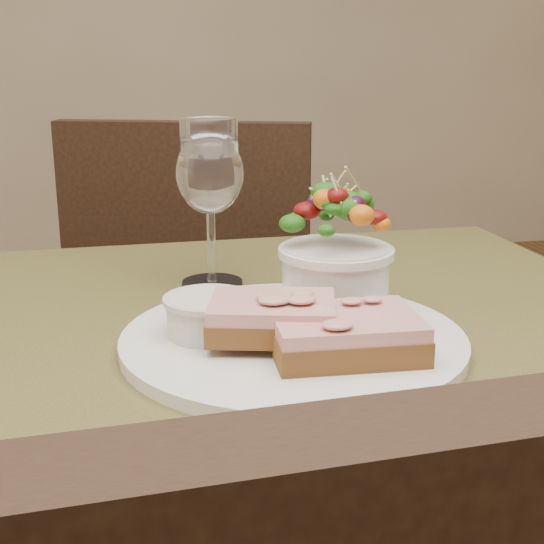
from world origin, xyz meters
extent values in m
cube|color=#40381B|center=(0.00, 0.00, 0.73)|extent=(0.80, 0.80, 0.04)
cylinder|color=black|center=(0.34, 0.34, 0.35)|extent=(0.05, 0.05, 0.71)
cube|color=black|center=(0.04, 0.78, 0.45)|extent=(0.54, 0.54, 0.04)
cube|color=black|center=(-0.03, 0.60, 0.68)|extent=(0.41, 0.18, 0.45)
cube|color=black|center=(0.04, 0.78, 0.23)|extent=(0.46, 0.46, 0.45)
cylinder|color=white|center=(0.00, -0.02, 0.76)|extent=(0.31, 0.31, 0.01)
cube|color=#482913|center=(0.03, -0.07, 0.77)|extent=(0.13, 0.10, 0.02)
cube|color=beige|center=(0.03, -0.07, 0.79)|extent=(0.13, 0.10, 0.01)
cube|color=#482913|center=(-0.02, -0.03, 0.78)|extent=(0.13, 0.11, 0.02)
cube|color=beige|center=(-0.02, -0.03, 0.80)|extent=(0.13, 0.11, 0.01)
cylinder|color=beige|center=(-0.07, 0.00, 0.78)|extent=(0.08, 0.08, 0.04)
cylinder|color=brown|center=(-0.07, 0.00, 0.80)|extent=(0.07, 0.07, 0.01)
cylinder|color=white|center=(0.06, 0.05, 0.79)|extent=(0.11, 0.11, 0.06)
ellipsoid|color=#113B0A|center=(0.06, 0.05, 0.85)|extent=(0.10, 0.10, 0.06)
ellipsoid|color=#113B0A|center=(-0.05, 0.07, 0.77)|extent=(0.04, 0.04, 0.01)
sphere|color=maroon|center=(-0.07, 0.06, 0.77)|extent=(0.02, 0.02, 0.02)
cylinder|color=white|center=(-0.04, 0.19, 0.75)|extent=(0.07, 0.07, 0.00)
cylinder|color=white|center=(-0.04, 0.19, 0.80)|extent=(0.01, 0.01, 0.09)
ellipsoid|color=white|center=(-0.04, 0.19, 0.88)|extent=(0.08, 0.08, 0.09)
camera|label=1|loc=(-0.16, -0.64, 1.01)|focal=50.00mm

